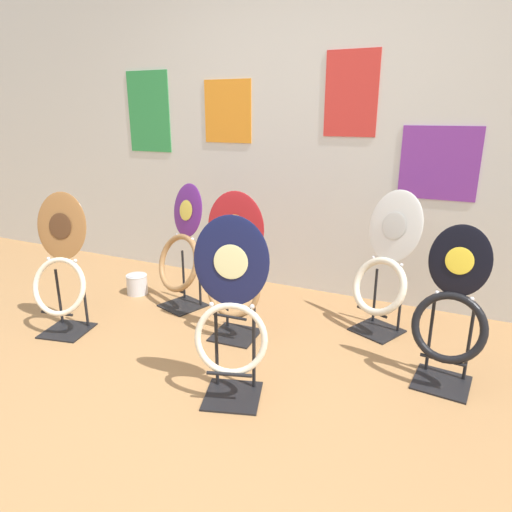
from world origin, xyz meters
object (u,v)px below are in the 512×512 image
at_px(toilet_seat_display_jazz_black, 451,315).
at_px(toilet_seat_display_navy_moon, 231,313).
at_px(toilet_seat_display_crimson_swirl, 234,272).
at_px(toilet_seat_display_woodgrain, 61,270).
at_px(toilet_seat_display_white_plain, 384,269).
at_px(paint_can, 137,283).
at_px(toilet_seat_display_purple_note, 181,252).

distance_m(toilet_seat_display_jazz_black, toilet_seat_display_navy_moon, 1.13).
distance_m(toilet_seat_display_crimson_swirl, toilet_seat_display_woodgrain, 1.12).
bearing_deg(toilet_seat_display_navy_moon, toilet_seat_display_jazz_black, 31.63).
distance_m(toilet_seat_display_woodgrain, toilet_seat_display_white_plain, 2.08).
bearing_deg(paint_can, toilet_seat_display_white_plain, 5.60).
distance_m(toilet_seat_display_crimson_swirl, toilet_seat_display_white_plain, 0.96).
relative_size(toilet_seat_display_jazz_black, paint_can, 5.17).
relative_size(toilet_seat_display_woodgrain, toilet_seat_display_purple_note, 1.01).
xyz_separation_m(toilet_seat_display_crimson_swirl, toilet_seat_display_navy_moon, (0.30, -0.60, 0.03)).
distance_m(toilet_seat_display_woodgrain, toilet_seat_display_navy_moon, 1.36).
bearing_deg(toilet_seat_display_jazz_black, toilet_seat_display_woodgrain, -170.06).
bearing_deg(toilet_seat_display_navy_moon, toilet_seat_display_crimson_swirl, 116.80).
distance_m(toilet_seat_display_purple_note, paint_can, 0.58).
bearing_deg(toilet_seat_display_jazz_black, paint_can, 172.42).
bearing_deg(toilet_seat_display_woodgrain, paint_can, 90.43).
relative_size(toilet_seat_display_white_plain, toilet_seat_display_purple_note, 1.02).
height_order(toilet_seat_display_white_plain, paint_can, toilet_seat_display_white_plain).
xyz_separation_m(toilet_seat_display_crimson_swirl, toilet_seat_display_white_plain, (0.83, 0.49, -0.01)).
height_order(toilet_seat_display_white_plain, toilet_seat_display_purple_note, toilet_seat_display_white_plain).
bearing_deg(toilet_seat_display_white_plain, toilet_seat_display_navy_moon, -116.14).
distance_m(toilet_seat_display_crimson_swirl, toilet_seat_display_jazz_black, 1.26).
xyz_separation_m(toilet_seat_display_crimson_swirl, toilet_seat_display_jazz_black, (1.26, -0.01, -0.04)).
height_order(toilet_seat_display_jazz_black, toilet_seat_display_purple_note, toilet_seat_display_purple_note).
relative_size(toilet_seat_display_white_plain, paint_can, 5.59).
relative_size(toilet_seat_display_white_plain, toilet_seat_display_navy_moon, 0.98).
distance_m(toilet_seat_display_crimson_swirl, toilet_seat_display_navy_moon, 0.67).
xyz_separation_m(toilet_seat_display_crimson_swirl, toilet_seat_display_purple_note, (-0.57, 0.26, -0.02)).
bearing_deg(toilet_seat_display_navy_moon, paint_can, 146.34).
xyz_separation_m(toilet_seat_display_jazz_black, toilet_seat_display_white_plain, (-0.43, 0.49, 0.03)).
relative_size(toilet_seat_display_crimson_swirl, toilet_seat_display_purple_note, 1.04).
xyz_separation_m(toilet_seat_display_purple_note, toilet_seat_display_navy_moon, (0.88, -0.86, 0.05)).
bearing_deg(toilet_seat_display_jazz_black, toilet_seat_display_navy_moon, -148.37).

